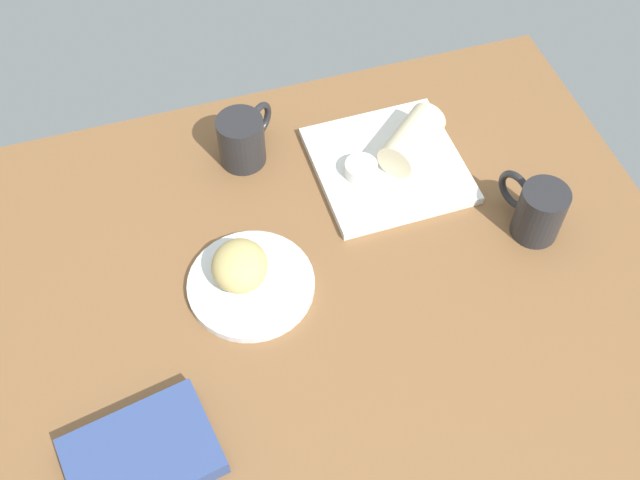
{
  "coord_description": "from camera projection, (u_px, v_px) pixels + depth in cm",
  "views": [
    {
      "loc": [
        -21.83,
        -60.69,
        105.19
      ],
      "look_at": [
        -1.07,
        6.52,
        7.0
      ],
      "focal_mm": 42.85,
      "sensor_mm": 36.0,
      "label": 1
    }
  ],
  "objects": [
    {
      "name": "breakfast_wrap",
      "position": [
        412.0,
        140.0,
        1.31
      ],
      "size": [
        13.9,
        13.25,
        6.52
      ],
      "primitive_type": "cylinder",
      "rotation": [
        1.57,
        0.0,
        2.28
      ],
      "color": "beige",
      "rests_on": "square_plate"
    },
    {
      "name": "coffee_mug",
      "position": [
        537.0,
        209.0,
        1.22
      ],
      "size": [
        7.67,
        12.55,
        9.81
      ],
      "color": "#262628",
      "rests_on": "dining_table"
    },
    {
      "name": "book_stack",
      "position": [
        142.0,
        456.0,
        1.02
      ],
      "size": [
        21.69,
        17.12,
        3.11
      ],
      "color": "#33477F",
      "rests_on": "dining_table"
    },
    {
      "name": "round_plate",
      "position": [
        251.0,
        285.0,
        1.19
      ],
      "size": [
        19.86,
        19.86,
        1.4
      ],
      "primitive_type": "cylinder",
      "color": "white",
      "rests_on": "dining_table"
    },
    {
      "name": "dining_table",
      "position": [
        339.0,
        288.0,
        1.21
      ],
      "size": [
        110.0,
        90.0,
        4.0
      ],
      "primitive_type": "cube",
      "color": "brown",
      "rests_on": "ground"
    },
    {
      "name": "scone_pastry",
      "position": [
        240.0,
        266.0,
        1.16
      ],
      "size": [
        10.45,
        11.06,
        6.12
      ],
      "primitive_type": "ellipsoid",
      "rotation": [
        0.0,
        0.0,
        1.35
      ],
      "color": "tan",
      "rests_on": "round_plate"
    },
    {
      "name": "square_plate",
      "position": [
        388.0,
        165.0,
        1.33
      ],
      "size": [
        25.24,
        25.24,
        1.6
      ],
      "primitive_type": "cube",
      "rotation": [
        0.0,
        0.0,
        0.01
      ],
      "color": "white",
      "rests_on": "dining_table"
    },
    {
      "name": "second_mug",
      "position": [
        243.0,
        138.0,
        1.31
      ],
      "size": [
        11.12,
        10.53,
        9.39
      ],
      "color": "#262628",
      "rests_on": "dining_table"
    },
    {
      "name": "sauce_cup",
      "position": [
        361.0,
        169.0,
        1.3
      ],
      "size": [
        5.58,
        5.58,
        2.52
      ],
      "color": "silver",
      "rests_on": "square_plate"
    }
  ]
}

